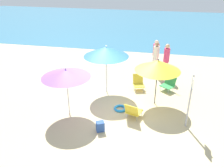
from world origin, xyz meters
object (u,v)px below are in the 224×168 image
object	(u,v)px
beach_chair_a	(133,111)
person_c	(166,60)
beach_chair_b	(169,83)
person_b	(156,55)
beach_bag	(100,126)
warning_sign	(191,94)
swim_ring	(120,108)
umbrella_purple	(66,73)
person_a	(156,58)
umbrella_blue	(106,51)
beach_chair_c	(138,82)
umbrella_yellow	(158,65)

from	to	relation	value
beach_chair_a	person_c	bearing A→B (deg)	1.72
beach_chair_b	person_c	world-z (taller)	person_c
person_b	beach_bag	bearing A→B (deg)	97.36
warning_sign	swim_ring	bearing A→B (deg)	172.57
umbrella_purple	swim_ring	bearing A→B (deg)	17.58
person_a	swim_ring	xyz separation A→B (m)	(-1.15, -3.67, -0.80)
beach_chair_b	swim_ring	bearing A→B (deg)	-4.38
beach_chair_b	warning_sign	world-z (taller)	warning_sign
umbrella_purple	person_b	world-z (taller)	umbrella_purple
warning_sign	swim_ring	world-z (taller)	warning_sign
umbrella_blue	warning_sign	xyz separation A→B (m)	(3.19, -1.91, -0.57)
umbrella_purple	beach_chair_c	size ratio (longest dim) A/B	2.78
person_c	warning_sign	size ratio (longest dim) A/B	0.87
umbrella_yellow	beach_chair_b	world-z (taller)	umbrella_yellow
umbrella_yellow	beach_chair_c	world-z (taller)	umbrella_yellow
beach_chair_b	beach_bag	bearing A→B (deg)	4.41
beach_chair_a	warning_sign	size ratio (longest dim) A/B	0.37
umbrella_blue	warning_sign	world-z (taller)	umbrella_blue
swim_ring	beach_bag	xyz separation A→B (m)	(-0.43, -1.41, 0.13)
person_a	beach_bag	world-z (taller)	person_a
beach_chair_c	warning_sign	xyz separation A→B (m)	(1.87, -2.45, 0.94)
umbrella_purple	beach_chair_b	world-z (taller)	umbrella_purple
umbrella_yellow	umbrella_purple	size ratio (longest dim) A/B	1.03
umbrella_blue	warning_sign	bearing A→B (deg)	-30.90
umbrella_yellow	swim_ring	xyz separation A→B (m)	(-1.26, -0.73, -1.57)
umbrella_purple	beach_chair_b	size ratio (longest dim) A/B	2.47
beach_chair_b	warning_sign	size ratio (longest dim) A/B	0.38
umbrella_purple	beach_chair_c	world-z (taller)	umbrella_purple
umbrella_yellow	beach_chair_c	size ratio (longest dim) A/B	2.87
umbrella_blue	beach_bag	xyz separation A→B (m)	(0.39, -2.74, -1.66)
person_a	person_c	bearing A→B (deg)	-169.51
umbrella_purple	beach_chair_a	size ratio (longest dim) A/B	2.55
umbrella_yellow	beach_bag	world-z (taller)	umbrella_yellow
beach_bag	swim_ring	bearing A→B (deg)	72.91
umbrella_yellow	beach_chair_a	bearing A→B (deg)	-121.52
umbrella_blue	beach_chair_a	size ratio (longest dim) A/B	2.93
umbrella_blue	beach_chair_a	world-z (taller)	umbrella_blue
beach_bag	umbrella_blue	bearing A→B (deg)	98.13
umbrella_blue	person_b	distance (m)	3.61
beach_chair_b	beach_chair_c	xyz separation A→B (m)	(-1.31, -0.15, 0.00)
umbrella_purple	beach_chair_c	distance (m)	3.61
umbrella_blue	umbrella_yellow	world-z (taller)	umbrella_blue
umbrella_purple	warning_sign	size ratio (longest dim) A/B	0.95
umbrella_purple	person_b	bearing A→B (deg)	58.17
beach_chair_a	beach_chair_b	world-z (taller)	beach_chair_b
person_a	swim_ring	world-z (taller)	person_a
person_b	person_c	world-z (taller)	person_c
umbrella_blue	person_b	world-z (taller)	umbrella_blue
person_a	person_b	bearing A→B (deg)	-46.41
umbrella_yellow	beach_bag	distance (m)	3.10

